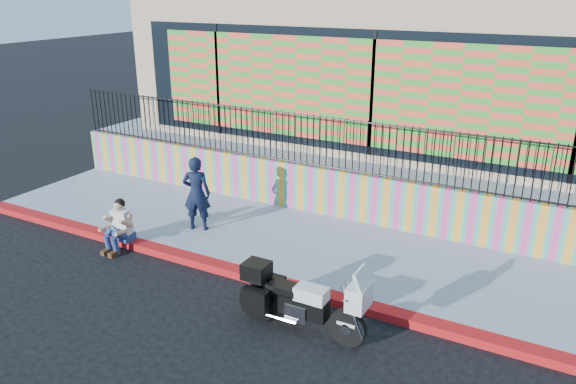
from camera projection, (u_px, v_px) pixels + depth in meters
The scene contains 10 objects.
ground at pixel (283, 288), 10.13m from camera, with size 90.00×90.00×0.00m, color black.
red_curb at pixel (283, 285), 10.10m from camera, with size 16.00×0.30×0.15m, color #B5190C.
sidewalk at pixel (322, 249), 11.46m from camera, with size 16.00×3.00×0.15m, color #9AA3B9.
mural_wall at pixel (353, 196), 12.56m from camera, with size 16.00×0.20×1.10m, color #E83D96.
metal_fence at pixel (356, 147), 12.16m from camera, with size 15.80×0.04×1.20m, color black, non-canonical shape.
elevated_platform at pixel (418, 146), 16.79m from camera, with size 16.00×10.00×1.25m, color #9AA3B9.
storefront_building at pixel (424, 57), 15.70m from camera, with size 14.00×8.06×4.00m.
police_motorcycle at pixel (299, 299), 8.72m from camera, with size 2.15×0.71×1.34m.
police_officer at pixel (197, 194), 11.96m from camera, with size 0.60×0.39×1.63m, color black.
seated_man at pixel (118, 230), 11.44m from camera, with size 0.54×0.71×1.06m.
Camera 1 is at (4.34, -7.77, 5.14)m, focal length 35.00 mm.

